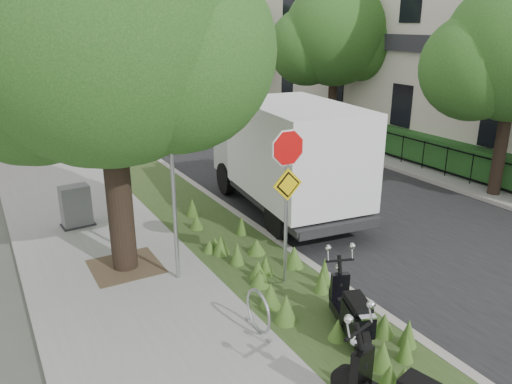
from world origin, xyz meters
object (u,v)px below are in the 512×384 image
(sign_assembly, at_px, (287,176))
(utility_cabinet, at_px, (76,207))
(box_truck, at_px, (287,152))
(scooter_far, at_px, (353,317))

(sign_assembly, bearing_deg, utility_cabinet, 120.83)
(sign_assembly, bearing_deg, box_truck, 56.80)
(sign_assembly, relative_size, scooter_far, 1.94)
(scooter_far, bearing_deg, utility_cabinet, 112.25)
(scooter_far, height_order, utility_cabinet, utility_cabinet)
(utility_cabinet, bearing_deg, scooter_far, -67.75)
(sign_assembly, xyz_separation_m, box_truck, (2.30, 3.52, -0.61))
(box_truck, xyz_separation_m, utility_cabinet, (-5.33, 1.55, -1.09))
(box_truck, relative_size, utility_cabinet, 5.73)
(sign_assembly, height_order, box_truck, sign_assembly)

